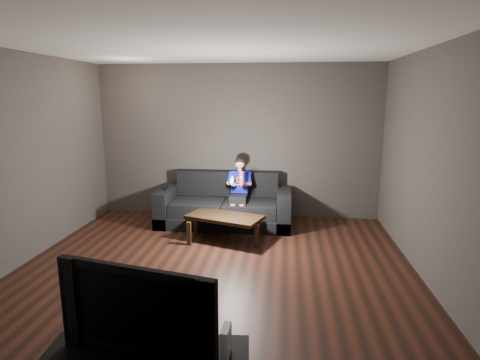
# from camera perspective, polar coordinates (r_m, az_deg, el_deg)

# --- Properties ---
(floor) EXTENTS (5.00, 5.00, 0.00)m
(floor) POSITION_cam_1_polar(r_m,az_deg,el_deg) (5.10, -3.74, -12.94)
(floor) COLOR black
(floor) RESTS_ON ground
(back_wall) EXTENTS (5.00, 0.04, 2.70)m
(back_wall) POSITION_cam_1_polar(r_m,az_deg,el_deg) (7.15, -0.33, 5.50)
(back_wall) COLOR #3B3732
(back_wall) RESTS_ON ground
(front_wall) EXTENTS (5.00, 0.04, 2.70)m
(front_wall) POSITION_cam_1_polar(r_m,az_deg,el_deg) (2.35, -15.10, -7.91)
(front_wall) COLOR #3B3732
(front_wall) RESTS_ON ground
(left_wall) EXTENTS (0.04, 5.00, 2.70)m
(left_wall) POSITION_cam_1_polar(r_m,az_deg,el_deg) (5.70, -29.52, 2.39)
(left_wall) COLOR #3B3732
(left_wall) RESTS_ON ground
(right_wall) EXTENTS (0.04, 5.00, 2.70)m
(right_wall) POSITION_cam_1_polar(r_m,az_deg,el_deg) (4.91, 26.11, 1.44)
(right_wall) COLOR #3B3732
(right_wall) RESTS_ON ground
(ceiling) EXTENTS (5.00, 5.00, 0.02)m
(ceiling) POSITION_cam_1_polar(r_m,az_deg,el_deg) (4.67, -4.21, 18.77)
(ceiling) COLOR silver
(ceiling) RESTS_ON back_wall
(sofa) EXTENTS (2.22, 0.96, 0.86)m
(sofa) POSITION_cam_1_polar(r_m,az_deg,el_deg) (6.82, -2.17, -3.99)
(sofa) COLOR black
(sofa) RESTS_ON floor
(child) EXTENTS (0.41, 0.50, 1.01)m
(child) POSITION_cam_1_polar(r_m,az_deg,el_deg) (6.62, -0.13, -0.77)
(child) COLOR black
(child) RESTS_ON sofa
(wii_remote_red) EXTENTS (0.06, 0.08, 0.21)m
(wii_remote_red) POSITION_cam_1_polar(r_m,az_deg,el_deg) (6.19, 0.17, 0.29)
(wii_remote_red) COLOR red
(wii_remote_red) RESTS_ON child
(nunchuk_white) EXTENTS (0.07, 0.10, 0.16)m
(nunchuk_white) POSITION_cam_1_polar(r_m,az_deg,el_deg) (6.22, -1.16, -0.05)
(nunchuk_white) COLOR silver
(nunchuk_white) RESTS_ON child
(wii_remote_black) EXTENTS (0.04, 0.15, 0.03)m
(wii_remote_black) POSITION_cam_1_polar(r_m,az_deg,el_deg) (6.87, -10.55, -1.14)
(wii_remote_black) COLOR black
(wii_remote_black) RESTS_ON sofa
(coffee_table) EXTENTS (1.21, 0.88, 0.40)m
(coffee_table) POSITION_cam_1_polar(r_m,az_deg,el_deg) (6.00, -2.18, -5.56)
(coffee_table) COLOR black
(coffee_table) RESTS_ON floor
(tv) EXTENTS (1.11, 0.39, 0.63)m
(tv) POSITION_cam_1_polar(r_m,az_deg,el_deg) (2.78, -13.36, -17.07)
(tv) COLOR black
(tv) RESTS_ON media_console
(wii_console) EXTENTS (0.05, 0.16, 0.20)m
(wii_console) POSITION_cam_1_polar(r_m,az_deg,el_deg) (2.78, -2.00, -22.00)
(wii_console) COLOR silver
(wii_console) RESTS_ON media_console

